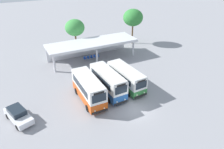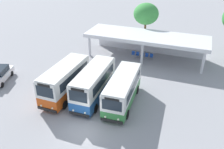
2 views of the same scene
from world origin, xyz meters
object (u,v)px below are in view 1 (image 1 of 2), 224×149
object	(u,v)px
waiting_chair_second_from_end	(88,58)
waiting_chair_fourth_seat	(95,56)
city_bus_middle_cream	(126,77)
waiting_chair_fifth_seat	(98,56)
city_bus_second_in_row	(108,81)
parked_car_flank	(18,115)
city_bus_nearest_orange	(89,88)
waiting_chair_middle_seat	(92,57)
waiting_chair_end_by_column	(85,58)

from	to	relation	value
waiting_chair_second_from_end	waiting_chair_fourth_seat	size ratio (longest dim) A/B	1.00
waiting_chair_second_from_end	city_bus_middle_cream	bearing A→B (deg)	-82.41
city_bus_middle_cream	waiting_chair_fifth_seat	distance (m)	11.49
city_bus_second_in_row	parked_car_flank	distance (m)	11.96
city_bus_nearest_orange	parked_car_flank	distance (m)	8.93
waiting_chair_fourth_seat	waiting_chair_middle_seat	bearing A→B (deg)	-175.87
parked_car_flank	waiting_chair_second_from_end	distance (m)	18.11
city_bus_second_in_row	city_bus_middle_cream	size ratio (longest dim) A/B	0.99
waiting_chair_fifth_seat	city_bus_nearest_orange	bearing A→B (deg)	-118.39
parked_car_flank	waiting_chair_second_from_end	world-z (taller)	parked_car_flank
city_bus_second_in_row	waiting_chair_second_from_end	xyz separation A→B (m)	(1.52, 11.56, -1.33)
waiting_chair_end_by_column	waiting_chair_fifth_seat	xyz separation A→B (m)	(2.63, -0.01, 0.00)
city_bus_second_in_row	city_bus_middle_cream	distance (m)	3.05
city_bus_second_in_row	waiting_chair_fifth_seat	bearing A→B (deg)	73.23
waiting_chair_second_from_end	waiting_chair_fourth_seat	world-z (taller)	same
waiting_chair_end_by_column	city_bus_second_in_row	bearing A→B (deg)	-94.25
waiting_chair_fifth_seat	waiting_chair_middle_seat	bearing A→B (deg)	-177.18
waiting_chair_end_by_column	waiting_chair_second_from_end	size ratio (longest dim) A/B	1.00
city_bus_middle_cream	parked_car_flank	distance (m)	14.98
city_bus_nearest_orange	waiting_chair_fourth_seat	world-z (taller)	city_bus_nearest_orange
waiting_chair_second_from_end	waiting_chair_fifth_seat	bearing A→B (deg)	1.42
city_bus_nearest_orange	waiting_chair_fifth_seat	xyz separation A→B (m)	(6.53, 12.09, -1.35)
city_bus_middle_cream	waiting_chair_fifth_seat	xyz separation A→B (m)	(0.46, 11.42, -1.17)
waiting_chair_end_by_column	city_bus_nearest_orange	bearing A→B (deg)	-107.86
city_bus_second_in_row	parked_car_flank	size ratio (longest dim) A/B	1.56
waiting_chair_end_by_column	waiting_chair_second_from_end	bearing A→B (deg)	-4.94
city_bus_nearest_orange	waiting_chair_fifth_seat	world-z (taller)	city_bus_nearest_orange
city_bus_second_in_row	waiting_chair_end_by_column	world-z (taller)	city_bus_second_in_row
city_bus_nearest_orange	city_bus_second_in_row	world-z (taller)	city_bus_nearest_orange
city_bus_middle_cream	city_bus_nearest_orange	bearing A→B (deg)	-173.69
waiting_chair_middle_seat	waiting_chair_fifth_seat	world-z (taller)	same
waiting_chair_second_from_end	waiting_chair_middle_seat	world-z (taller)	same
waiting_chair_end_by_column	parked_car_flank	bearing A→B (deg)	-136.27
waiting_chair_second_from_end	waiting_chair_end_by_column	bearing A→B (deg)	175.06
waiting_chair_fifth_seat	waiting_chair_fourth_seat	bearing A→B (deg)	-178.49
waiting_chair_middle_seat	waiting_chair_fourth_seat	world-z (taller)	same
parked_car_flank	waiting_chair_fifth_seat	xyz separation A→B (m)	(15.40, 12.20, -0.31)
city_bus_second_in_row	city_bus_middle_cream	xyz separation A→B (m)	(3.04, 0.19, -0.16)
waiting_chair_fourth_seat	waiting_chair_second_from_end	bearing A→B (deg)	-178.63
city_bus_nearest_orange	waiting_chair_end_by_column	xyz separation A→B (m)	(3.90, 12.10, -1.35)
parked_car_flank	waiting_chair_middle_seat	bearing A→B (deg)	40.76
waiting_chair_fourth_seat	waiting_chair_fifth_seat	size ratio (longest dim) A/B	1.00
waiting_chair_middle_seat	waiting_chair_fifth_seat	size ratio (longest dim) A/B	1.00
city_bus_nearest_orange	waiting_chair_middle_seat	size ratio (longest dim) A/B	8.36
city_bus_nearest_orange	waiting_chair_fourth_seat	bearing A→B (deg)	64.05
parked_car_flank	waiting_chair_fourth_seat	size ratio (longest dim) A/B	5.50
city_bus_middle_cream	waiting_chair_second_from_end	size ratio (longest dim) A/B	8.62
parked_car_flank	waiting_chair_fifth_seat	bearing A→B (deg)	38.39
parked_car_flank	waiting_chair_fourth_seat	xyz separation A→B (m)	(14.74, 12.19, -0.31)
city_bus_second_in_row	waiting_chair_second_from_end	size ratio (longest dim) A/B	8.55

